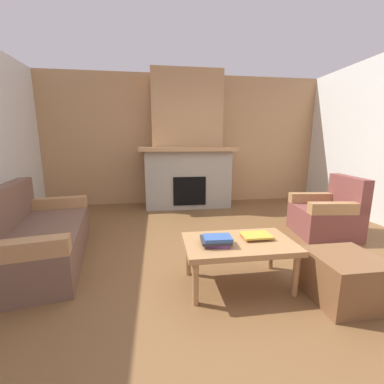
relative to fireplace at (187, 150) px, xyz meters
The scene contains 9 objects.
ground 2.87m from the fireplace, 90.00° to the right, with size 9.00×9.00×0.00m, color brown.
wall_back_wood_panel 0.42m from the fireplace, 90.00° to the left, with size 6.00×0.12×2.70m, color tan.
fireplace is the anchor object (origin of this frame).
couch 3.15m from the fireplace, 130.88° to the right, with size 1.14×1.92×0.85m.
armchair 2.81m from the fireplace, 47.84° to the right, with size 0.85×0.85×0.85m.
coffee_table 3.15m from the fireplace, 88.03° to the right, with size 1.00×0.60×0.43m.
ottoman 3.66m from the fireplace, 75.03° to the right, with size 0.52×0.52×0.40m, color brown.
book_stack_near_edge 3.18m from the fireplace, 92.16° to the right, with size 0.27×0.23×0.08m.
book_stack_center 3.09m from the fireplace, 84.57° to the right, with size 0.27×0.20×0.04m.
Camera 1 is at (-0.62, -2.47, 1.32)m, focal length 23.12 mm.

